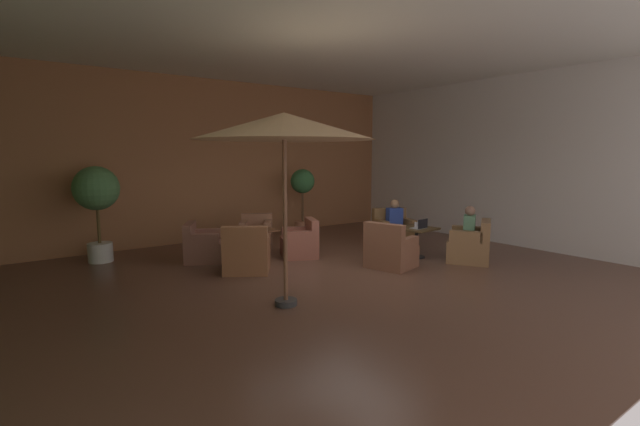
{
  "coord_description": "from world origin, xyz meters",
  "views": [
    {
      "loc": [
        -4.66,
        -5.84,
        2.13
      ],
      "look_at": [
        0.0,
        0.46,
        1.08
      ],
      "focal_mm": 24.7,
      "sensor_mm": 36.0,
      "label": 1
    }
  ],
  "objects_px": {
    "armchair_front_right_south": "(256,236)",
    "armchair_front_right_west": "(203,246)",
    "patron_blue_shirt": "(394,215)",
    "armchair_front_right_north": "(247,255)",
    "potted_tree_left_corner": "(303,193)",
    "iced_drink_cup": "(416,225)",
    "patron_by_window": "(469,225)",
    "armchair_front_left_south": "(390,251)",
    "armchair_front_right_east": "(301,243)",
    "armchair_front_left_north": "(471,246)",
    "potted_tree_mid_left": "(97,196)",
    "cafe_table_front_left": "(416,234)",
    "armchair_front_left_east": "(393,233)",
    "open_laptop": "(420,226)",
    "patio_umbrella_tall_red": "(284,127)",
    "cafe_table_front_right": "(252,235)"
  },
  "relations": [
    {
      "from": "patron_by_window",
      "to": "armchair_front_right_south",
      "type": "bearing_deg",
      "value": 128.41
    },
    {
      "from": "armchair_front_left_south",
      "to": "patron_by_window",
      "type": "xyz_separation_m",
      "value": [
        1.6,
        -0.6,
        0.43
      ]
    },
    {
      "from": "armchair_front_right_east",
      "to": "armchair_front_right_west",
      "type": "distance_m",
      "value": 1.99
    },
    {
      "from": "iced_drink_cup",
      "to": "armchair_front_right_east",
      "type": "bearing_deg",
      "value": 142.32
    },
    {
      "from": "armchair_front_left_north",
      "to": "armchair_front_right_north",
      "type": "height_order",
      "value": "armchair_front_right_north"
    },
    {
      "from": "armchair_front_left_north",
      "to": "patron_by_window",
      "type": "xyz_separation_m",
      "value": [
        -0.02,
        0.03,
        0.42
      ]
    },
    {
      "from": "potted_tree_left_corner",
      "to": "patron_by_window",
      "type": "relative_size",
      "value": 2.6
    },
    {
      "from": "armchair_front_left_east",
      "to": "armchair_front_right_east",
      "type": "relative_size",
      "value": 1.08
    },
    {
      "from": "cafe_table_front_left",
      "to": "iced_drink_cup",
      "type": "xyz_separation_m",
      "value": [
        -0.0,
        0.01,
        0.2
      ]
    },
    {
      "from": "armchair_front_left_east",
      "to": "cafe_table_front_right",
      "type": "distance_m",
      "value": 3.3
    },
    {
      "from": "potted_tree_left_corner",
      "to": "patron_by_window",
      "type": "height_order",
      "value": "potted_tree_left_corner"
    },
    {
      "from": "potted_tree_mid_left",
      "to": "iced_drink_cup",
      "type": "distance_m",
      "value": 6.43
    },
    {
      "from": "armchair_front_left_south",
      "to": "open_laptop",
      "type": "height_order",
      "value": "armchair_front_left_south"
    },
    {
      "from": "armchair_front_right_south",
      "to": "patron_blue_shirt",
      "type": "height_order",
      "value": "patron_blue_shirt"
    },
    {
      "from": "armchair_front_right_north",
      "to": "armchair_front_left_east",
      "type": "bearing_deg",
      "value": -0.3
    },
    {
      "from": "armchair_front_left_south",
      "to": "armchair_front_right_west",
      "type": "relative_size",
      "value": 0.95
    },
    {
      "from": "armchair_front_right_east",
      "to": "armchair_front_right_west",
      "type": "relative_size",
      "value": 0.93
    },
    {
      "from": "armchair_front_right_east",
      "to": "armchair_front_right_west",
      "type": "xyz_separation_m",
      "value": [
        -1.79,
        0.87,
        -0.0
      ]
    },
    {
      "from": "armchair_front_left_south",
      "to": "armchair_front_right_north",
      "type": "relative_size",
      "value": 0.9
    },
    {
      "from": "potted_tree_left_corner",
      "to": "patron_by_window",
      "type": "distance_m",
      "value": 4.38
    },
    {
      "from": "armchair_front_right_west",
      "to": "armchair_front_left_south",
      "type": "bearing_deg",
      "value": -44.77
    },
    {
      "from": "armchair_front_right_south",
      "to": "armchair_front_right_west",
      "type": "distance_m",
      "value": 1.45
    },
    {
      "from": "armchair_front_right_north",
      "to": "potted_tree_left_corner",
      "type": "xyz_separation_m",
      "value": [
        2.81,
        2.31,
        0.83
      ]
    },
    {
      "from": "armchair_front_right_north",
      "to": "armchair_front_right_west",
      "type": "xyz_separation_m",
      "value": [
        -0.31,
        1.32,
        -0.03
      ]
    },
    {
      "from": "armchair_front_left_south",
      "to": "armchair_front_left_north",
      "type": "bearing_deg",
      "value": -21.25
    },
    {
      "from": "armchair_front_left_north",
      "to": "potted_tree_mid_left",
      "type": "height_order",
      "value": "potted_tree_mid_left"
    },
    {
      "from": "armchair_front_right_east",
      "to": "armchair_front_left_north",
      "type": "bearing_deg",
      "value": -43.94
    },
    {
      "from": "armchair_front_right_south",
      "to": "potted_tree_left_corner",
      "type": "bearing_deg",
      "value": 20.44
    },
    {
      "from": "patio_umbrella_tall_red",
      "to": "iced_drink_cup",
      "type": "height_order",
      "value": "patio_umbrella_tall_red"
    },
    {
      "from": "armchair_front_right_west",
      "to": "cafe_table_front_right",
      "type": "bearing_deg",
      "value": -28.99
    },
    {
      "from": "armchair_front_left_north",
      "to": "armchair_front_right_west",
      "type": "xyz_separation_m",
      "value": [
        -4.27,
        3.26,
        -0.03
      ]
    },
    {
      "from": "cafe_table_front_right",
      "to": "armchair_front_right_west",
      "type": "distance_m",
      "value": 1.02
    },
    {
      "from": "armchair_front_left_south",
      "to": "iced_drink_cup",
      "type": "height_order",
      "value": "armchair_front_left_south"
    },
    {
      "from": "armchair_front_right_south",
      "to": "armchair_front_right_west",
      "type": "xyz_separation_m",
      "value": [
        -1.41,
        -0.36,
        -0.01
      ]
    },
    {
      "from": "armchair_front_left_north",
      "to": "cafe_table_front_right",
      "type": "height_order",
      "value": "armchair_front_left_north"
    },
    {
      "from": "cafe_table_front_left",
      "to": "patio_umbrella_tall_red",
      "type": "xyz_separation_m",
      "value": [
        -3.75,
        -0.88,
        2.01
      ]
    },
    {
      "from": "armchair_front_left_south",
      "to": "patron_blue_shirt",
      "type": "bearing_deg",
      "value": 41.82
    },
    {
      "from": "armchair_front_right_south",
      "to": "potted_tree_mid_left",
      "type": "relative_size",
      "value": 0.53
    },
    {
      "from": "armchair_front_right_north",
      "to": "armchair_front_right_west",
      "type": "height_order",
      "value": "armchair_front_right_north"
    },
    {
      "from": "patron_by_window",
      "to": "iced_drink_cup",
      "type": "height_order",
      "value": "patron_by_window"
    },
    {
      "from": "armchair_front_left_east",
      "to": "open_laptop",
      "type": "height_order",
      "value": "armchair_front_left_east"
    },
    {
      "from": "armchair_front_left_east",
      "to": "iced_drink_cup",
      "type": "xyz_separation_m",
      "value": [
        -0.36,
        -1.0,
        0.36
      ]
    },
    {
      "from": "armchair_front_left_south",
      "to": "open_laptop",
      "type": "xyz_separation_m",
      "value": [
        1.02,
        0.16,
        0.36
      ]
    },
    {
      "from": "armchair_front_left_south",
      "to": "armchair_front_right_north",
      "type": "xyz_separation_m",
      "value": [
        -2.34,
        1.31,
        0.01
      ]
    },
    {
      "from": "cafe_table_front_right",
      "to": "patio_umbrella_tall_red",
      "type": "height_order",
      "value": "patio_umbrella_tall_red"
    },
    {
      "from": "iced_drink_cup",
      "to": "patron_by_window",
      "type": "bearing_deg",
      "value": -57.96
    },
    {
      "from": "armchair_front_right_east",
      "to": "iced_drink_cup",
      "type": "distance_m",
      "value": 2.43
    },
    {
      "from": "armchair_front_right_north",
      "to": "armchair_front_right_west",
      "type": "relative_size",
      "value": 1.06
    },
    {
      "from": "cafe_table_front_left",
      "to": "potted_tree_mid_left",
      "type": "xyz_separation_m",
      "value": [
        -5.37,
        3.49,
        0.84
      ]
    },
    {
      "from": "armchair_front_left_north",
      "to": "patio_umbrella_tall_red",
      "type": "xyz_separation_m",
      "value": [
        -4.32,
        0.02,
        2.17
      ]
    }
  ]
}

